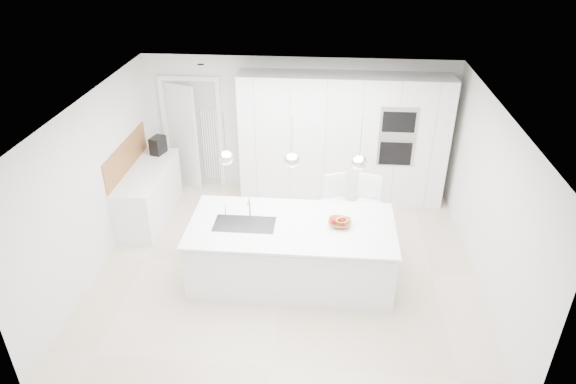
# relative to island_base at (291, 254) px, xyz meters

# --- Properties ---
(floor) EXTENTS (5.50, 5.50, 0.00)m
(floor) POSITION_rel_island_base_xyz_m (-0.10, 0.30, -0.43)
(floor) COLOR beige
(floor) RESTS_ON ground
(wall_back) EXTENTS (5.50, 0.00, 5.50)m
(wall_back) POSITION_rel_island_base_xyz_m (-0.10, 2.80, 0.82)
(wall_back) COLOR silver
(wall_back) RESTS_ON ground
(wall_left) EXTENTS (0.00, 5.00, 5.00)m
(wall_left) POSITION_rel_island_base_xyz_m (-2.85, 0.30, 0.82)
(wall_left) COLOR silver
(wall_left) RESTS_ON ground
(ceiling) EXTENTS (5.50, 5.50, 0.00)m
(ceiling) POSITION_rel_island_base_xyz_m (-0.10, 0.30, 2.07)
(ceiling) COLOR white
(ceiling) RESTS_ON wall_back
(tall_cabinets) EXTENTS (3.60, 0.60, 2.30)m
(tall_cabinets) POSITION_rel_island_base_xyz_m (0.70, 2.50, 0.72)
(tall_cabinets) COLOR white
(tall_cabinets) RESTS_ON floor
(oven_stack) EXTENTS (0.62, 0.04, 1.05)m
(oven_stack) POSITION_rel_island_base_xyz_m (1.60, 2.19, 0.92)
(oven_stack) COLOR #A5A5A8
(oven_stack) RESTS_ON tall_cabinets
(doorway_frame) EXTENTS (1.11, 0.08, 2.13)m
(doorway_frame) POSITION_rel_island_base_xyz_m (-2.05, 2.77, 0.59)
(doorway_frame) COLOR white
(doorway_frame) RESTS_ON floor
(hallway_door) EXTENTS (0.76, 0.38, 2.00)m
(hallway_door) POSITION_rel_island_base_xyz_m (-2.30, 2.72, 0.57)
(hallway_door) COLOR white
(hallway_door) RESTS_ON floor
(radiator) EXTENTS (0.32, 0.04, 1.40)m
(radiator) POSITION_rel_island_base_xyz_m (-1.73, 2.76, 0.42)
(radiator) COLOR white
(radiator) RESTS_ON floor
(left_base_cabinets) EXTENTS (0.60, 1.80, 0.86)m
(left_base_cabinets) POSITION_rel_island_base_xyz_m (-2.55, 1.50, 0.00)
(left_base_cabinets) COLOR white
(left_base_cabinets) RESTS_ON floor
(left_worktop) EXTENTS (0.62, 1.82, 0.04)m
(left_worktop) POSITION_rel_island_base_xyz_m (-2.55, 1.50, 0.45)
(left_worktop) COLOR white
(left_worktop) RESTS_ON left_base_cabinets
(oak_backsplash) EXTENTS (0.02, 1.80, 0.50)m
(oak_backsplash) POSITION_rel_island_base_xyz_m (-2.84, 1.50, 0.72)
(oak_backsplash) COLOR #9C612F
(oak_backsplash) RESTS_ON wall_left
(island_base) EXTENTS (2.80, 1.20, 0.86)m
(island_base) POSITION_rel_island_base_xyz_m (0.00, 0.00, 0.00)
(island_base) COLOR white
(island_base) RESTS_ON floor
(island_worktop) EXTENTS (2.84, 1.40, 0.04)m
(island_worktop) POSITION_rel_island_base_xyz_m (0.00, 0.05, 0.45)
(island_worktop) COLOR white
(island_worktop) RESTS_ON island_base
(island_sink) EXTENTS (0.84, 0.44, 0.18)m
(island_sink) POSITION_rel_island_base_xyz_m (-0.65, -0.00, 0.39)
(island_sink) COLOR #3F3F42
(island_sink) RESTS_ON island_worktop
(island_tap) EXTENTS (0.02, 0.02, 0.30)m
(island_tap) POSITION_rel_island_base_xyz_m (-0.60, 0.20, 0.62)
(island_tap) COLOR white
(island_tap) RESTS_ON island_worktop
(pendant_left) EXTENTS (0.20, 0.20, 0.20)m
(pendant_left) POSITION_rel_island_base_xyz_m (-0.85, -0.00, 1.47)
(pendant_left) COLOR white
(pendant_left) RESTS_ON ceiling
(pendant_mid) EXTENTS (0.20, 0.20, 0.20)m
(pendant_mid) POSITION_rel_island_base_xyz_m (-0.00, -0.00, 1.47)
(pendant_mid) COLOR white
(pendant_mid) RESTS_ON ceiling
(pendant_right) EXTENTS (0.20, 0.20, 0.20)m
(pendant_right) POSITION_rel_island_base_xyz_m (0.85, -0.00, 1.47)
(pendant_right) COLOR white
(pendant_right) RESTS_ON ceiling
(fruit_bowl) EXTENTS (0.34, 0.34, 0.08)m
(fruit_bowl) POSITION_rel_island_base_xyz_m (0.65, 0.08, 0.51)
(fruit_bowl) COLOR #9C612F
(fruit_bowl) RESTS_ON island_worktop
(espresso_machine) EXTENTS (0.26, 0.33, 0.31)m
(espresso_machine) POSITION_rel_island_base_xyz_m (-2.53, 2.17, 0.62)
(espresso_machine) COLOR black
(espresso_machine) RESTS_ON left_worktop
(bar_stool_left) EXTENTS (0.54, 0.63, 1.16)m
(bar_stool_left) POSITION_rel_island_base_xyz_m (0.58, 0.97, 0.15)
(bar_stool_left) COLOR white
(bar_stool_left) RESTS_ON floor
(bar_stool_right) EXTENTS (0.53, 0.63, 1.17)m
(bar_stool_right) POSITION_rel_island_base_xyz_m (1.11, 0.94, 0.16)
(bar_stool_right) COLOR white
(bar_stool_right) RESTS_ON floor
(apple_a) EXTENTS (0.09, 0.09, 0.09)m
(apple_a) POSITION_rel_island_base_xyz_m (0.69, 0.09, 0.54)
(apple_a) COLOR #AB0919
(apple_a) RESTS_ON fruit_bowl
(apple_b) EXTENTS (0.07, 0.07, 0.07)m
(apple_b) POSITION_rel_island_base_xyz_m (0.64, 0.14, 0.54)
(apple_b) COLOR #AB0919
(apple_b) RESTS_ON fruit_bowl
(apple_c) EXTENTS (0.08, 0.08, 0.08)m
(apple_c) POSITION_rel_island_base_xyz_m (0.59, 0.09, 0.54)
(apple_c) COLOR #AB0919
(apple_c) RESTS_ON fruit_bowl
(apple_extra_3) EXTENTS (0.08, 0.08, 0.08)m
(apple_extra_3) POSITION_rel_island_base_xyz_m (0.59, 0.08, 0.54)
(apple_extra_3) COLOR #AB0919
(apple_extra_3) RESTS_ON fruit_bowl
(banana_bunch) EXTENTS (0.23, 0.16, 0.20)m
(banana_bunch) POSITION_rel_island_base_xyz_m (0.69, 0.05, 0.58)
(banana_bunch) COLOR gold
(banana_bunch) RESTS_ON fruit_bowl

